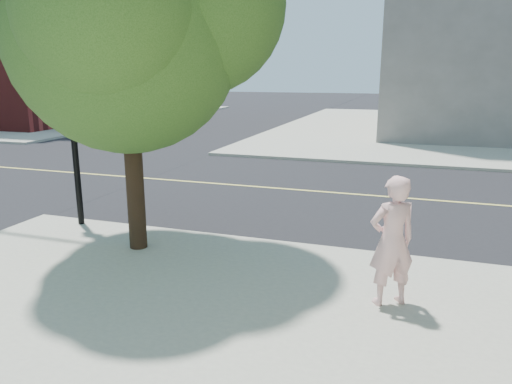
% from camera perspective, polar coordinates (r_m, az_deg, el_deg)
% --- Properties ---
extents(ground, '(140.00, 140.00, 0.00)m').
position_cam_1_polar(ground, '(11.23, -19.76, -3.53)').
color(ground, black).
rests_on(ground, ground).
extents(road_ew, '(140.00, 9.00, 0.01)m').
position_cam_1_polar(road_ew, '(14.88, -9.12, 1.30)').
color(road_ew, black).
rests_on(road_ew, ground).
extents(sidewalk_nw, '(26.00, 25.00, 0.12)m').
position_cam_1_polar(sidewalk_nw, '(42.29, -26.63, 8.15)').
color(sidewalk_nw, '#A0A08E').
rests_on(sidewalk_nw, ground).
extents(man_on_phone, '(0.78, 0.71, 1.79)m').
position_cam_1_polar(man_on_phone, '(6.74, 15.64, -5.57)').
color(man_on_phone, beige).
rests_on(man_on_phone, sidewalk_se).
extents(street_tree, '(4.76, 4.33, 6.32)m').
position_cam_1_polar(street_tree, '(8.59, -14.51, 20.15)').
color(street_tree, black).
rests_on(street_tree, sidewalk_se).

